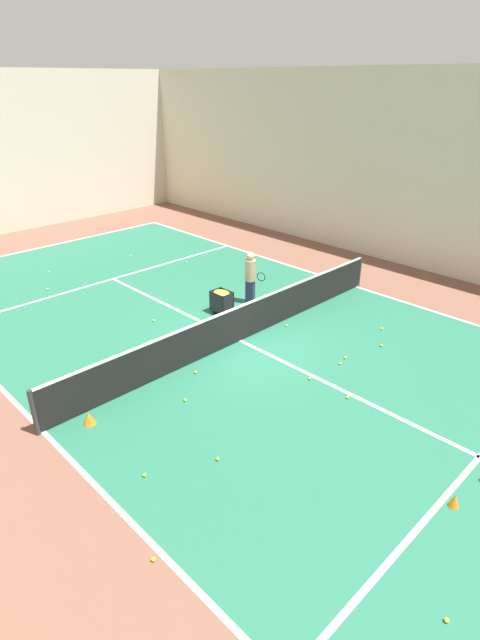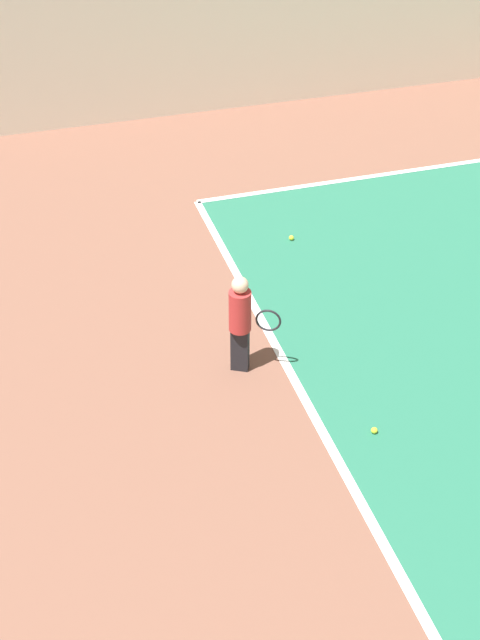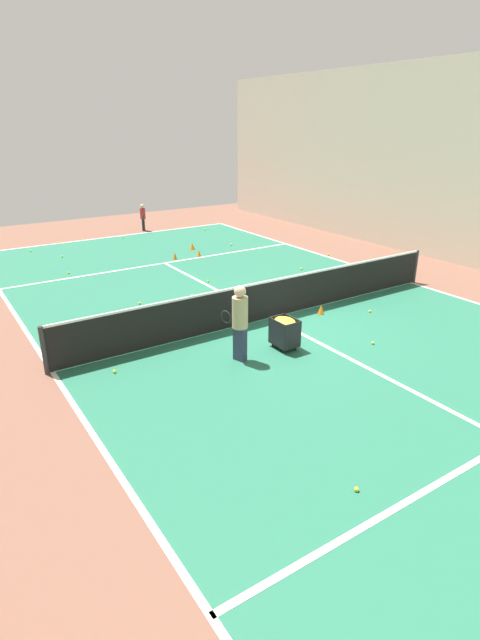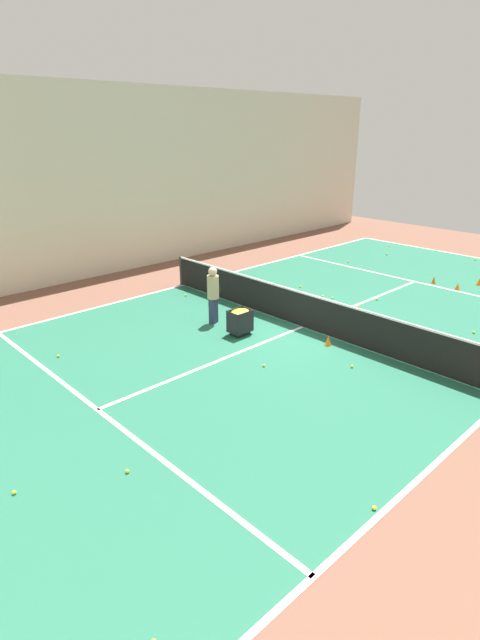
{
  "view_description": "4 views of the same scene",
  "coord_description": "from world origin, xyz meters",
  "px_view_note": "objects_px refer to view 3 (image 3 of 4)",
  "views": [
    {
      "loc": [
        -8.26,
        -8.46,
        6.38
      ],
      "look_at": [
        0.0,
        0.0,
        0.62
      ],
      "focal_mm": 28.0,
      "sensor_mm": 36.0,
      "label": 1
    },
    {
      "loc": [
        5.75,
        -14.41,
        6.38
      ],
      "look_at": [
        -1.65,
        -12.16,
        0.67
      ],
      "focal_mm": 50.0,
      "sensor_mm": 36.0,
      "label": 2
    },
    {
      "loc": [
        7.24,
        9.62,
        4.75
      ],
      "look_at": [
        2.0,
        1.59,
        0.92
      ],
      "focal_mm": 28.0,
      "sensor_mm": 36.0,
      "label": 3
    },
    {
      "loc": [
        -8.26,
        10.32,
        5.33
      ],
      "look_at": [
        0.84,
        1.64,
        0.42
      ],
      "focal_mm": 28.0,
      "sensor_mm": 36.0,
      "label": 4
    }
  ],
  "objects_px": {
    "tennis_net": "(271,299)",
    "training_cone_1": "(192,246)",
    "coach_at_net": "(240,318)",
    "player_near_baseline": "(143,216)",
    "ball_cart": "(285,327)",
    "training_cone_0": "(199,253)"
  },
  "relations": [
    {
      "from": "tennis_net",
      "to": "player_near_baseline",
      "type": "relative_size",
      "value": 9.27
    },
    {
      "from": "player_near_baseline",
      "to": "ball_cart",
      "type": "xyz_separation_m",
      "value": [
        2.48,
        13.79,
        -0.2
      ]
    },
    {
      "from": "player_near_baseline",
      "to": "training_cone_1",
      "type": "distance_m",
      "value": 4.5
    },
    {
      "from": "tennis_net",
      "to": "ball_cart",
      "type": "distance_m",
      "value": 1.84
    },
    {
      "from": "player_near_baseline",
      "to": "training_cone_1",
      "type": "bearing_deg",
      "value": 29.9
    },
    {
      "from": "ball_cart",
      "to": "training_cone_0",
      "type": "distance_m",
      "value": 8.56
    },
    {
      "from": "player_near_baseline",
      "to": "ball_cart",
      "type": "distance_m",
      "value": 14.01
    },
    {
      "from": "tennis_net",
      "to": "coach_at_net",
      "type": "relative_size",
      "value": 6.79
    },
    {
      "from": "player_near_baseline",
      "to": "training_cone_1",
      "type": "relative_size",
      "value": 4.61
    },
    {
      "from": "tennis_net",
      "to": "training_cone_1",
      "type": "distance_m",
      "value": 7.91
    },
    {
      "from": "tennis_net",
      "to": "training_cone_1",
      "type": "height_order",
      "value": "tennis_net"
    },
    {
      "from": "coach_at_net",
      "to": "training_cone_0",
      "type": "distance_m",
      "value": 8.93
    },
    {
      "from": "coach_at_net",
      "to": "training_cone_0",
      "type": "bearing_deg",
      "value": -40.59
    },
    {
      "from": "coach_at_net",
      "to": "ball_cart",
      "type": "xyz_separation_m",
      "value": [
        -1.16,
        0.05,
        -0.45
      ]
    },
    {
      "from": "ball_cart",
      "to": "training_cone_1",
      "type": "distance_m",
      "value": 9.7
    },
    {
      "from": "player_near_baseline",
      "to": "training_cone_1",
      "type": "height_order",
      "value": "player_near_baseline"
    },
    {
      "from": "coach_at_net",
      "to": "training_cone_1",
      "type": "distance_m",
      "value": 10.06
    },
    {
      "from": "player_near_baseline",
      "to": "training_cone_0",
      "type": "height_order",
      "value": "player_near_baseline"
    },
    {
      "from": "coach_at_net",
      "to": "training_cone_1",
      "type": "relative_size",
      "value": 6.3
    },
    {
      "from": "player_near_baseline",
      "to": "training_cone_0",
      "type": "distance_m",
      "value": 5.59
    },
    {
      "from": "player_near_baseline",
      "to": "ball_cart",
      "type": "bearing_deg",
      "value": 17.61
    },
    {
      "from": "coach_at_net",
      "to": "training_cone_1",
      "type": "xyz_separation_m",
      "value": [
        -3.8,
        -9.27,
        -0.82
      ]
    }
  ]
}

